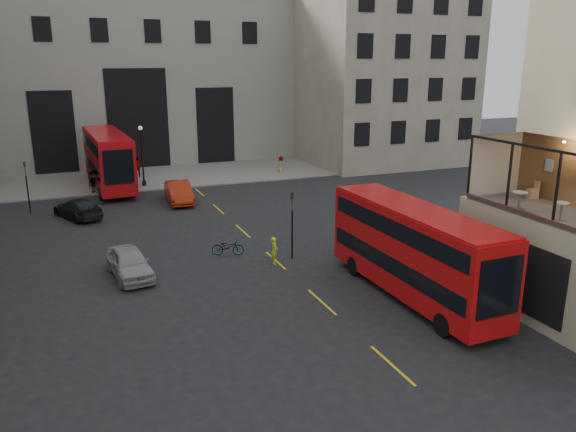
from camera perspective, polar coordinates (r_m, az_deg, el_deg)
name	(u,v)px	position (r m, az deg, el deg)	size (l,w,h in m)	color
ground	(437,355)	(22.63, 14.93, -13.48)	(140.00, 140.00, 0.00)	black
host_frontage	(572,276)	(25.93, 26.93, -5.42)	(3.00, 11.00, 4.50)	tan
gateway	(129,73)	(63.97, -15.89, 13.76)	(35.00, 10.60, 18.00)	gray
building_right	(372,64)	(64.28, 8.50, 15.07)	(16.60, 18.60, 20.00)	#AB9D8A
pavement_far	(138,178)	(54.97, -14.98, 3.80)	(40.00, 12.00, 0.12)	slate
traffic_light_near	(292,217)	(30.96, 0.42, -0.09)	(0.16, 0.20, 3.80)	black
traffic_light_far	(26,181)	(44.41, -25.03, 3.25)	(0.16, 0.20, 3.80)	black
street_lamp_b	(143,160)	(50.65, -14.56, 5.55)	(0.36, 0.36, 5.33)	black
bus_near	(414,248)	(26.54, 12.66, -3.16)	(2.69, 10.91, 4.34)	#B70C0E
bus_far	(108,157)	(51.00, -17.83, 5.73)	(3.33, 12.24, 4.84)	#B50C11
car_a	(130,263)	(29.96, -15.80, -4.61)	(1.78, 4.42, 1.50)	#9A9DA2
car_b	(179,192)	(44.62, -11.01, 2.38)	(1.72, 4.95, 1.63)	#AC210A
car_c	(78,208)	(42.21, -20.57, 0.72)	(1.92, 4.71, 1.37)	black
bicycle	(228,247)	(32.28, -6.14, -3.14)	(0.63, 1.81, 0.95)	gray
cyclist	(274,250)	(30.66, -1.39, -3.51)	(0.56, 0.37, 1.53)	#D8EF19
pedestrian_b	(94,182)	(49.37, -19.14, 3.27)	(1.28, 0.73, 1.98)	gray
pedestrian_c	(138,168)	(54.88, -15.02, 4.76)	(1.15, 0.48, 1.96)	gray
pedestrian_d	(281,165)	(55.59, -0.76, 5.25)	(0.80, 0.52, 1.63)	gray
cafe_table_mid	(561,208)	(24.85, 26.02, 0.70)	(0.59, 0.59, 0.73)	beige
cafe_table_far	(520,198)	(25.97, 22.46, 1.73)	(0.61, 0.61, 0.76)	beige
cafe_chair_d	(533,193)	(28.28, 23.59, 2.15)	(0.50, 0.50, 0.83)	tan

